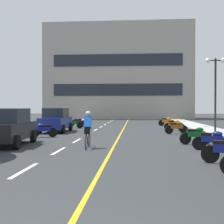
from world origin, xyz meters
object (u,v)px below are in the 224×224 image
(motorcycle_10, at_px, (77,122))
(cyclist_rider, at_px, (88,129))
(motorcycle_7, at_px, (177,127))
(parked_car_mid, at_px, (56,120))
(motorcycle_4, at_px, (213,140))
(motorcycle_6, at_px, (44,130))
(street_lamp_mid, at_px, (215,78))
(motorcycle_8, at_px, (175,125))
(parked_car_near, at_px, (8,127))
(motorcycle_5, at_px, (196,135))
(motorcycle_11, at_px, (167,121))
(motorcycle_9, at_px, (74,123))

(motorcycle_10, distance_m, cyclist_rider, 15.20)
(motorcycle_7, xyz_separation_m, cyclist_rider, (-5.12, -7.84, 0.41))
(parked_car_mid, xyz_separation_m, motorcycle_4, (9.34, -9.32, -0.44))
(motorcycle_6, bearing_deg, cyclist_rider, -53.24)
(street_lamp_mid, height_order, motorcycle_8, street_lamp_mid)
(parked_car_near, relative_size, motorcycle_8, 2.64)
(motorcycle_8, bearing_deg, cyclist_rider, -116.08)
(motorcycle_5, height_order, cyclist_rider, cyclist_rider)
(parked_car_near, bearing_deg, motorcycle_11, 60.07)
(parked_car_mid, xyz_separation_m, motorcycle_11, (9.24, 8.09, -0.44))
(parked_car_mid, distance_m, motorcycle_10, 6.04)
(motorcycle_5, height_order, motorcycle_7, same)
(motorcycle_8, bearing_deg, motorcycle_7, -94.89)
(motorcycle_7, height_order, motorcycle_10, same)
(motorcycle_8, bearing_deg, motorcycle_11, 89.94)
(motorcycle_5, relative_size, motorcycle_8, 1.03)
(motorcycle_6, xyz_separation_m, motorcycle_7, (8.67, 3.08, 0.00))
(parked_car_near, xyz_separation_m, parked_car_mid, (0.16, 8.23, 0.00))
(motorcycle_4, distance_m, motorcycle_5, 2.37)
(motorcycle_10, bearing_deg, motorcycle_11, 13.23)
(parked_car_near, xyz_separation_m, motorcycle_6, (0.45, 4.20, -0.44))
(street_lamp_mid, xyz_separation_m, motorcycle_10, (-11.40, 6.31, -3.52))
(motorcycle_5, relative_size, cyclist_rider, 0.95)
(motorcycle_4, distance_m, motorcycle_10, 17.74)
(motorcycle_11, bearing_deg, parked_car_near, -119.93)
(motorcycle_6, relative_size, motorcycle_8, 1.04)
(parked_car_mid, bearing_deg, motorcycle_9, 82.41)
(parked_car_mid, distance_m, motorcycle_5, 11.47)
(motorcycle_7, relative_size, motorcycle_8, 1.02)
(motorcycle_5, height_order, motorcycle_8, same)
(motorcycle_8, xyz_separation_m, cyclist_rider, (-5.39, -11.01, 0.41))
(motorcycle_8, bearing_deg, motorcycle_9, 167.45)
(parked_car_near, height_order, cyclist_rider, parked_car_near)
(motorcycle_10, bearing_deg, street_lamp_mid, -28.98)
(street_lamp_mid, bearing_deg, motorcycle_9, 158.40)
(motorcycle_4, relative_size, motorcycle_8, 1.00)
(motorcycle_7, bearing_deg, motorcycle_9, 148.75)
(parked_car_mid, xyz_separation_m, motorcycle_6, (0.29, -4.03, -0.44))
(motorcycle_7, bearing_deg, parked_car_mid, 173.98)
(street_lamp_mid, xyz_separation_m, motorcycle_4, (-2.47, -9.02, -3.52))
(motorcycle_8, bearing_deg, parked_car_mid, -166.46)
(street_lamp_mid, distance_m, motorcycle_8, 5.04)
(motorcycle_5, height_order, motorcycle_9, same)
(parked_car_near, distance_m, motorcycle_10, 14.26)
(motorcycle_6, bearing_deg, parked_car_near, -96.13)
(parked_car_near, distance_m, motorcycle_8, 14.06)
(motorcycle_4, xyz_separation_m, motorcycle_7, (-0.38, 8.37, 0.00))
(parked_car_near, relative_size, motorcycle_4, 2.64)
(parked_car_mid, relative_size, cyclist_rider, 2.39)
(parked_car_mid, height_order, motorcycle_7, parked_car_mid)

